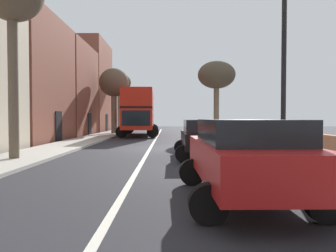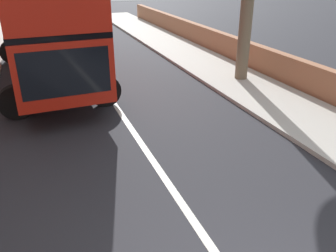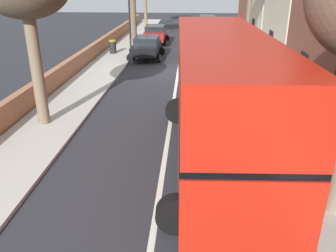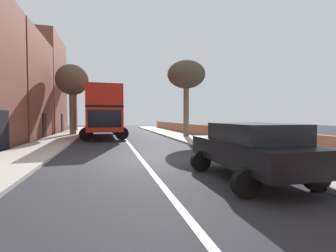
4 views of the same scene
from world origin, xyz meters
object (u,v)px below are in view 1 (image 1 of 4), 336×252
at_px(parked_car_black_right_0, 205,136).
at_px(litter_bin_right, 284,146).
at_px(double_decker_bus, 139,110).
at_px(parked_car_red_right_2, 245,154).
at_px(street_tree_left_2, 114,84).
at_px(street_tree_right_1, 216,76).
at_px(lamppost_right, 284,43).
at_px(street_tree_left_4, 119,83).

distance_m(parked_car_black_right_0, litter_bin_right, 3.07).
xyz_separation_m(double_decker_bus, litter_bin_right, (7.00, -16.97, -1.72)).
xyz_separation_m(double_decker_bus, parked_car_red_right_2, (4.20, -22.07, -1.42)).
xyz_separation_m(parked_car_black_right_0, street_tree_left_2, (-7.04, 18.18, 4.19)).
distance_m(parked_car_black_right_0, street_tree_right_1, 14.00).
bearing_deg(street_tree_left_2, lamppost_right, -67.93).
bearing_deg(parked_car_black_right_0, lamppost_right, -63.57).
bearing_deg(parked_car_red_right_2, lamppost_right, 56.30).
bearing_deg(double_decker_bus, parked_car_red_right_2, -79.22).
bearing_deg(street_tree_left_2, parked_car_red_right_2, -73.97).
xyz_separation_m(street_tree_left_2, lamppost_right, (8.84, -21.80, -1.30)).
relative_size(parked_car_red_right_2, lamppost_right, 0.69).
xyz_separation_m(street_tree_right_1, litter_bin_right, (0.22, -14.29, -4.56)).
bearing_deg(litter_bin_right, street_tree_left_4, 111.79).
height_order(street_tree_right_1, lamppost_right, street_tree_right_1).
height_order(street_tree_left_2, street_tree_left_4, street_tree_left_4).
height_order(double_decker_bus, parked_car_red_right_2, double_decker_bus).
bearing_deg(street_tree_left_4, lamppost_right, -71.70).
height_order(street_tree_right_1, litter_bin_right, street_tree_right_1).
distance_m(street_tree_right_1, lamppost_right, 16.77).
height_order(parked_car_black_right_0, lamppost_right, lamppost_right).
xyz_separation_m(parked_car_black_right_0, street_tree_left_4, (-7.60, 24.81, 5.01)).
bearing_deg(street_tree_left_4, double_decker_bus, -69.40).
relative_size(street_tree_left_4, litter_bin_right, 6.99).
xyz_separation_m(parked_car_black_right_0, litter_bin_right, (2.80, -1.22, -0.28)).
bearing_deg(litter_bin_right, parked_car_red_right_2, -118.75).
distance_m(lamppost_right, litter_bin_right, 4.11).
relative_size(parked_car_red_right_2, street_tree_left_2, 0.67).
distance_m(parked_car_black_right_0, lamppost_right, 4.97).
relative_size(parked_car_red_right_2, street_tree_left_4, 0.62).
bearing_deg(street_tree_right_1, street_tree_left_4, 130.95).
relative_size(street_tree_left_4, lamppost_right, 1.12).
distance_m(parked_car_red_right_2, litter_bin_right, 5.83).
bearing_deg(parked_car_black_right_0, street_tree_left_4, 107.04).
bearing_deg(street_tree_left_4, parked_car_red_right_2, -76.27).
height_order(lamppost_right, litter_bin_right, lamppost_right).
height_order(double_decker_bus, street_tree_left_2, street_tree_left_2).
distance_m(double_decker_bus, parked_car_red_right_2, 22.51).
bearing_deg(parked_car_black_right_0, street_tree_right_1, 78.85).
bearing_deg(double_decker_bus, street_tree_right_1, -21.52).
bearing_deg(lamppost_right, parked_car_red_right_2, -123.70).
relative_size(parked_car_black_right_0, litter_bin_right, 4.16).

